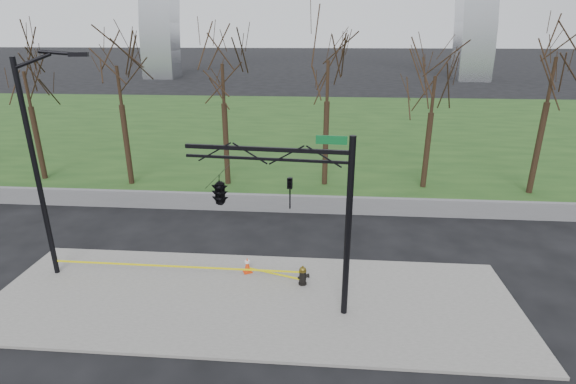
# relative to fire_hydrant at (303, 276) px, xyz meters

# --- Properties ---
(ground) EXTENTS (500.00, 500.00, 0.00)m
(ground) POSITION_rel_fire_hydrant_xyz_m (-1.70, -1.03, -0.44)
(ground) COLOR black
(ground) RESTS_ON ground
(sidewalk) EXTENTS (18.00, 6.00, 0.10)m
(sidewalk) POSITION_rel_fire_hydrant_xyz_m (-1.70, -1.03, -0.39)
(sidewalk) COLOR slate
(sidewalk) RESTS_ON ground
(grass_strip) EXTENTS (120.00, 40.00, 0.06)m
(grass_strip) POSITION_rel_fire_hydrant_xyz_m (-1.70, 28.97, -0.41)
(grass_strip) COLOR #1D3F17
(grass_strip) RESTS_ON ground
(guardrail) EXTENTS (60.00, 0.30, 0.90)m
(guardrail) POSITION_rel_fire_hydrant_xyz_m (-1.70, 6.97, 0.01)
(guardrail) COLOR #59595B
(guardrail) RESTS_ON ground
(tree_row) EXTENTS (39.20, 4.00, 8.03)m
(tree_row) POSITION_rel_fire_hydrant_xyz_m (-5.10, 10.97, 3.57)
(tree_row) COLOR black
(tree_row) RESTS_ON ground
(fire_hydrant) EXTENTS (0.47, 0.31, 0.75)m
(fire_hydrant) POSITION_rel_fire_hydrant_xyz_m (0.00, 0.00, 0.00)
(fire_hydrant) COLOR black
(fire_hydrant) RESTS_ON sidewalk
(traffic_cone) EXTENTS (0.43, 0.43, 0.63)m
(traffic_cone) POSITION_rel_fire_hydrant_xyz_m (-2.15, 0.68, -0.03)
(traffic_cone) COLOR red
(traffic_cone) RESTS_ON sidewalk
(street_light) EXTENTS (2.35, 0.78, 8.21)m
(street_light) POSITION_rel_fire_hydrant_xyz_m (-9.19, 0.14, 4.25)
(street_light) COLOR black
(street_light) RESTS_ON ground
(traffic_signal_mast) EXTENTS (5.09, 2.52, 6.00)m
(traffic_signal_mast) POSITION_rel_fire_hydrant_xyz_m (-1.80, -1.32, 3.70)
(traffic_signal_mast) COLOR black
(traffic_signal_mast) RESTS_ON ground
(caution_tape) EXTENTS (9.40, 0.69, 0.39)m
(caution_tape) POSITION_rel_fire_hydrant_xyz_m (-4.01, 0.10, 0.09)
(caution_tape) COLOR yellow
(caution_tape) RESTS_ON ground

